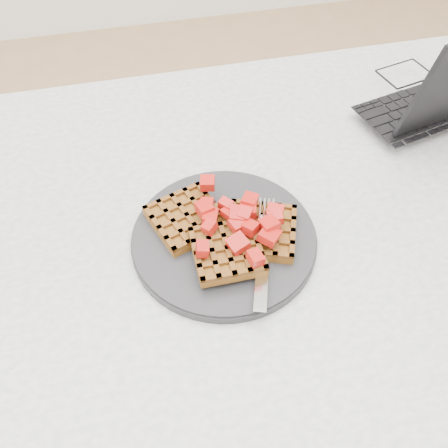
{
  "coord_description": "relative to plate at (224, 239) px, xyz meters",
  "views": [
    {
      "loc": [
        -0.16,
        -0.45,
        1.3
      ],
      "look_at": [
        -0.06,
        -0.03,
        0.79
      ],
      "focal_mm": 40.0,
      "sensor_mm": 36.0,
      "label": 1
    }
  ],
  "objects": [
    {
      "name": "plate",
      "position": [
        0.0,
        0.0,
        0.0
      ],
      "size": [
        0.26,
        0.26,
        0.02
      ],
      "primitive_type": "cylinder",
      "color": "black",
      "rests_on": "table"
    },
    {
      "name": "table",
      "position": [
        0.06,
        0.03,
        -0.12
      ],
      "size": [
        1.2,
        0.8,
        0.75
      ],
      "color": "silver",
      "rests_on": "ground"
    },
    {
      "name": "fork",
      "position": [
        0.04,
        -0.04,
        0.02
      ],
      "size": [
        0.08,
        0.18,
        0.02
      ],
      "primitive_type": null,
      "rotation": [
        0.0,
        0.0,
        -0.33
      ],
      "color": "silver",
      "rests_on": "plate"
    },
    {
      "name": "strawberry_pile",
      "position": [
        -0.0,
        0.0,
        0.05
      ],
      "size": [
        0.15,
        0.15,
        0.02
      ],
      "primitive_type": null,
      "color": "#940604",
      "rests_on": "waffles"
    },
    {
      "name": "waffles",
      "position": [
        0.0,
        -0.0,
        0.02
      ],
      "size": [
        0.21,
        0.18,
        0.03
      ],
      "color": "brown",
      "rests_on": "plate"
    },
    {
      "name": "laptop",
      "position": [
        0.43,
        0.22,
        0.03
      ],
      "size": [
        0.33,
        0.28,
        0.2
      ],
      "rotation": [
        0.0,
        0.0,
        3.37
      ],
      "color": "black",
      "rests_on": "table"
    },
    {
      "name": "ground",
      "position": [
        0.06,
        0.03,
        -0.76
      ],
      "size": [
        4.0,
        4.0,
        0.0
      ],
      "primitive_type": "plane",
      "color": "tan",
      "rests_on": "ground"
    }
  ]
}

